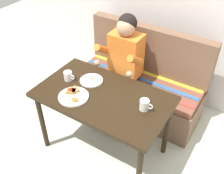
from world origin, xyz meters
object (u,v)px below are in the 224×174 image
(person, at_px, (122,59))
(plate_eggs, at_px, (91,80))
(couch, at_px, (140,86))
(plate_breakfast, at_px, (73,96))
(table, at_px, (103,102))
(coffee_mug_second, at_px, (68,76))
(coffee_mug, at_px, (145,105))

(person, xyz_separation_m, plate_eggs, (-0.06, -0.48, -0.00))
(couch, height_order, plate_breakfast, couch)
(table, distance_m, coffee_mug_second, 0.42)
(person, bearing_deg, coffee_mug_second, -114.01)
(table, bearing_deg, person, 104.04)
(coffee_mug, bearing_deg, couch, 118.13)
(coffee_mug, relative_size, coffee_mug_second, 1.00)
(couch, relative_size, coffee_mug_second, 12.20)
(person, relative_size, plate_eggs, 5.57)
(couch, height_order, coffee_mug_second, couch)
(plate_breakfast, bearing_deg, person, 85.45)
(plate_breakfast, bearing_deg, table, 37.47)
(coffee_mug, bearing_deg, person, 134.00)
(couch, height_order, person, person)
(person, height_order, coffee_mug, person)
(plate_eggs, height_order, coffee_mug_second, coffee_mug_second)
(table, relative_size, plate_breakfast, 4.47)
(person, relative_size, plate_breakfast, 4.52)
(table, distance_m, coffee_mug, 0.42)
(person, xyz_separation_m, plate_breakfast, (-0.06, -0.75, 0.00))
(plate_breakfast, relative_size, plate_eggs, 1.23)
(table, height_order, plate_eggs, plate_eggs)
(couch, relative_size, coffee_mug, 12.20)
(table, bearing_deg, couch, 90.00)
(plate_breakfast, relative_size, coffee_mug, 2.27)
(couch, xyz_separation_m, coffee_mug, (0.39, -0.73, 0.45))
(table, xyz_separation_m, person, (-0.15, 0.59, 0.09))
(coffee_mug_second, bearing_deg, person, 65.99)
(couch, xyz_separation_m, coffee_mug_second, (-0.40, -0.75, 0.45))
(plate_eggs, bearing_deg, person, 82.90)
(table, xyz_separation_m, plate_breakfast, (-0.21, -0.16, 0.09))
(person, bearing_deg, plate_eggs, -97.10)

